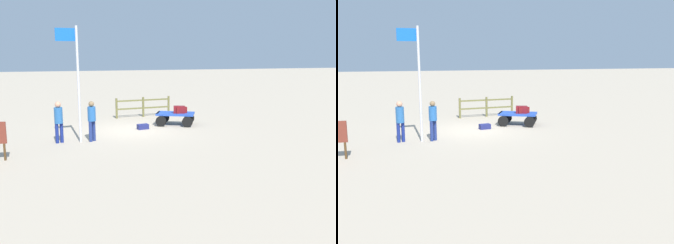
{
  "view_description": "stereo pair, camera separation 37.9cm",
  "coord_description": "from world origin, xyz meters",
  "views": [
    {
      "loc": [
        3.07,
        17.65,
        3.72
      ],
      "look_at": [
        -0.11,
        6.0,
        1.48
      ],
      "focal_mm": 40.52,
      "sensor_mm": 36.0,
      "label": 1
    },
    {
      "loc": [
        2.7,
        17.74,
        3.72
      ],
      "look_at": [
        -0.11,
        6.0,
        1.48
      ],
      "focal_mm": 40.52,
      "sensor_mm": 36.0,
      "label": 2
    }
  ],
  "objects": [
    {
      "name": "worker_lead",
      "position": [
        2.03,
        1.73,
        0.99
      ],
      "size": [
        0.47,
        0.47,
        1.7
      ],
      "color": "navy",
      "rests_on": "ground"
    },
    {
      "name": "suitcase_dark",
      "position": [
        -2.61,
        -0.68,
        0.79
      ],
      "size": [
        0.64,
        0.39,
        0.31
      ],
      "color": "maroon",
      "rests_on": "luggage_cart"
    },
    {
      "name": "suitcase_olive",
      "position": [
        -0.53,
        -0.19,
        0.12
      ],
      "size": [
        0.59,
        0.41,
        0.25
      ],
      "color": "navy",
      "rests_on": "ground"
    },
    {
      "name": "suitcase_grey",
      "position": [
        -2.52,
        -0.66,
        0.82
      ],
      "size": [
        0.63,
        0.44,
        0.38
      ],
      "color": "maroon",
      "rests_on": "luggage_cart"
    },
    {
      "name": "luggage_cart",
      "position": [
        -2.36,
        -0.85,
        0.46
      ],
      "size": [
        2.2,
        1.86,
        0.64
      ],
      "color": "#244AB4",
      "rests_on": "ground"
    },
    {
      "name": "wooden_fence",
      "position": [
        -1.28,
        -3.73,
        0.65
      ],
      "size": [
        3.27,
        0.47,
        1.15
      ],
      "color": "brown",
      "rests_on": "ground"
    },
    {
      "name": "ground_plane",
      "position": [
        0.0,
        0.0,
        0.0
      ],
      "size": [
        120.0,
        120.0,
        0.0
      ],
      "primitive_type": "plane",
      "color": "#B5A48C"
    },
    {
      "name": "worker_trailing",
      "position": [
        3.37,
        1.68,
        1.01
      ],
      "size": [
        0.44,
        0.44,
        1.73
      ],
      "color": "navy",
      "rests_on": "ground"
    },
    {
      "name": "flagpole",
      "position": [
        2.61,
        1.81,
        2.78
      ],
      "size": [
        0.87,
        0.16,
        4.75
      ],
      "color": "silver",
      "rests_on": "ground"
    }
  ]
}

